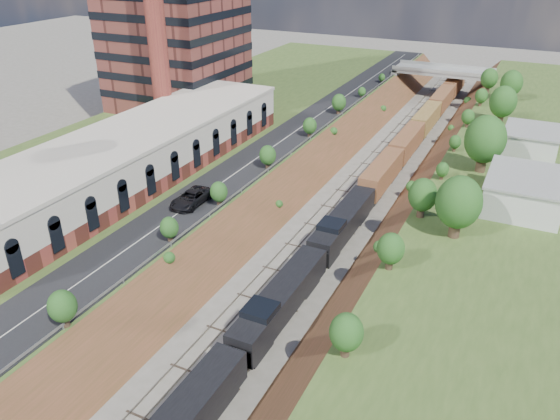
{
  "coord_description": "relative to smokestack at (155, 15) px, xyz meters",
  "views": [
    {
      "loc": [
        22.98,
        -19.08,
        36.58
      ],
      "look_at": [
        -3.47,
        35.53,
        6.0
      ],
      "focal_mm": 35.0,
      "sensor_mm": 36.0,
      "label": 1
    }
  ],
  "objects": [
    {
      "name": "platform_left",
      "position": [
        3.0,
        4.0,
        -22.5
      ],
      "size": [
        44.0,
        180.0,
        5.0
      ],
      "primitive_type": "cube",
      "color": "#3E5623",
      "rests_on": "ground"
    },
    {
      "name": "embankment_left",
      "position": [
        25.0,
        4.0,
        -25.0
      ],
      "size": [
        10.0,
        180.0,
        10.0
      ],
      "primitive_type": "cube",
      "rotation": [
        0.0,
        0.79,
        0.0
      ],
      "color": "brown",
      "rests_on": "ground"
    },
    {
      "name": "embankment_right",
      "position": [
        47.0,
        4.0,
        -25.0
      ],
      "size": [
        10.0,
        180.0,
        10.0
      ],
      "primitive_type": "cube",
      "rotation": [
        0.0,
        0.79,
        0.0
      ],
      "color": "brown",
      "rests_on": "ground"
    },
    {
      "name": "rail_left_track",
      "position": [
        33.4,
        4.0,
        -24.91
      ],
      "size": [
        1.58,
        180.0,
        0.18
      ],
      "primitive_type": "cube",
      "color": "gray",
      "rests_on": "ground"
    },
    {
      "name": "rail_right_track",
      "position": [
        38.6,
        4.0,
        -24.91
      ],
      "size": [
        1.58,
        180.0,
        0.18
      ],
      "primitive_type": "cube",
      "color": "gray",
      "rests_on": "ground"
    },
    {
      "name": "road",
      "position": [
        20.5,
        4.0,
        -19.95
      ],
      "size": [
        8.0,
        180.0,
        0.1
      ],
      "primitive_type": "cube",
      "color": "black",
      "rests_on": "platform_left"
    },
    {
      "name": "guardrail",
      "position": [
        24.6,
        3.8,
        -19.45
      ],
      "size": [
        0.1,
        171.0,
        0.7
      ],
      "color": "#99999E",
      "rests_on": "platform_left"
    },
    {
      "name": "commercial_building",
      "position": [
        8.0,
        -18.0,
        -16.49
      ],
      "size": [
        14.3,
        62.3,
        7.0
      ],
      "color": "brown",
      "rests_on": "platform_left"
    },
    {
      "name": "smokestack",
      "position": [
        0.0,
        0.0,
        0.0
      ],
      "size": [
        3.2,
        3.2,
        40.0
      ],
      "primitive_type": "cylinder",
      "color": "brown",
      "rests_on": "platform_left"
    },
    {
      "name": "overpass",
      "position": [
        36.0,
        66.0,
        -20.08
      ],
      "size": [
        24.5,
        8.3,
        7.4
      ],
      "color": "gray",
      "rests_on": "ground"
    },
    {
      "name": "white_building_near",
      "position": [
        59.5,
        -4.0,
        -18.0
      ],
      "size": [
        9.0,
        12.0,
        4.0
      ],
      "primitive_type": "cube",
      "color": "silver",
      "rests_on": "platform_right"
    },
    {
      "name": "white_building_far",
      "position": [
        59.0,
        18.0,
        -18.2
      ],
      "size": [
        8.0,
        10.0,
        3.6
      ],
      "primitive_type": "cube",
      "color": "silver",
      "rests_on": "platform_right"
    },
    {
      "name": "tree_right_large",
      "position": [
        53.0,
        -16.0,
        -15.62
      ],
      "size": [
        5.25,
        5.25,
        7.61
      ],
      "color": "#473323",
      "rests_on": "platform_right"
    },
    {
      "name": "tree_left_crest",
      "position": [
        24.2,
        -36.0,
        -17.96
      ],
      "size": [
        2.45,
        2.45,
        3.55
      ],
      "color": "#473323",
      "rests_on": "platform_left"
    },
    {
      "name": "freight_train",
      "position": [
        38.6,
        10.72,
        -22.41
      ],
      "size": [
        3.04,
        138.73,
        4.55
      ],
      "color": "black",
      "rests_on": "ground"
    },
    {
      "name": "suv",
      "position": [
        20.61,
        -22.42,
        -18.97
      ],
      "size": [
        3.09,
        6.68,
        1.86
      ],
      "primitive_type": "imported",
      "rotation": [
        0.0,
        0.0,
        0.0
      ],
      "color": "black",
      "rests_on": "road"
    }
  ]
}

